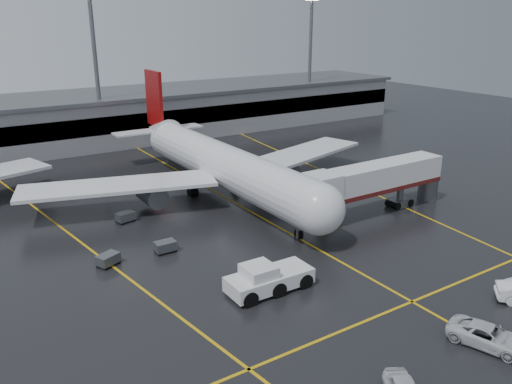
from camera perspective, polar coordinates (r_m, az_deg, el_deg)
ground at (r=59.22m, az=0.57°, el=-2.81°), size 220.00×220.00×0.00m
apron_line_centre at (r=59.21m, az=0.57°, el=-2.80°), size 0.25×90.00×0.02m
apron_line_stop at (r=44.39m, az=16.76°, el=-11.47°), size 60.00×0.25×0.02m
apron_line_left at (r=60.89m, az=-20.85°, el=-3.47°), size 9.99×69.35×0.02m
apron_line_right at (r=77.10m, az=7.66°, el=2.19°), size 7.57×69.64×0.02m
terminal at (r=100.18m, az=-14.87°, el=8.10°), size 122.00×19.00×8.60m
light_mast_mid at (r=91.80m, az=-17.21°, el=13.39°), size 3.00×1.20×25.45m
light_mast_right at (r=112.88m, az=5.97°, el=14.95°), size 3.00×1.20×25.45m
main_airliner at (r=65.77m, az=-4.09°, el=3.23°), size 48.80×45.60×14.10m
jet_bridge at (r=60.82m, az=13.13°, el=1.20°), size 19.90×3.40×6.05m
pushback_tractor at (r=43.66m, az=1.25°, el=-9.56°), size 7.39×3.22×2.63m
belt_loader at (r=58.61m, az=8.00°, el=-2.71°), size 3.33×1.92×1.99m
service_van_a at (r=40.57m, az=24.20°, el=-14.26°), size 4.15×6.02×1.53m
baggage_cart_a at (r=51.30m, az=-9.94°, el=-5.87°), size 2.00×1.31×1.12m
baggage_cart_b at (r=49.88m, az=-15.95°, el=-7.09°), size 2.36×2.02×1.12m
baggage_cart_c at (r=59.58m, az=-14.15°, el=-2.62°), size 2.23×1.69×1.12m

